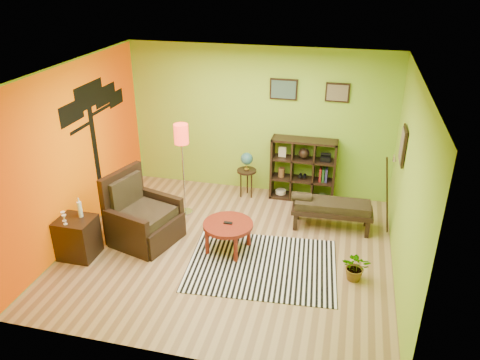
% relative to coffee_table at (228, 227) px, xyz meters
% --- Properties ---
extents(ground, '(5.00, 5.00, 0.00)m').
position_rel_coffee_table_xyz_m(ground, '(0.01, -0.01, -0.41)').
color(ground, tan).
rests_on(ground, ground).
extents(room_shell, '(5.04, 4.54, 2.82)m').
position_rel_coffee_table_xyz_m(room_shell, '(-0.08, 0.01, 1.39)').
color(room_shell, '#8FC431').
rests_on(room_shell, ground).
extents(zebra_rug, '(2.32, 1.82, 0.01)m').
position_rel_coffee_table_xyz_m(zebra_rug, '(0.60, -0.29, -0.41)').
color(zebra_rug, white).
rests_on(zebra_rug, ground).
extents(coffee_table, '(0.78, 0.78, 0.50)m').
position_rel_coffee_table_xyz_m(coffee_table, '(0.00, 0.00, 0.00)').
color(coffee_table, maroon).
rests_on(coffee_table, ground).
extents(armchair, '(1.16, 1.15, 1.15)m').
position_rel_coffee_table_xyz_m(armchair, '(-1.44, -0.02, -0.06)').
color(armchair, black).
rests_on(armchair, ground).
extents(side_cabinet, '(0.54, 0.49, 0.96)m').
position_rel_coffee_table_xyz_m(side_cabinet, '(-2.19, -0.69, -0.09)').
color(side_cabinet, black).
rests_on(side_cabinet, ground).
extents(floor_lamp, '(0.25, 0.25, 1.68)m').
position_rel_coffee_table_xyz_m(floor_lamp, '(-1.06, 0.96, 0.95)').
color(floor_lamp, silver).
rests_on(floor_lamp, ground).
extents(globe_table, '(0.37, 0.37, 0.90)m').
position_rel_coffee_table_xyz_m(globe_table, '(-0.13, 1.87, 0.27)').
color(globe_table, black).
rests_on(globe_table, ground).
extents(cube_shelf, '(1.20, 0.35, 1.20)m').
position_rel_coffee_table_xyz_m(cube_shelf, '(0.92, 2.02, 0.19)').
color(cube_shelf, black).
rests_on(cube_shelf, ground).
extents(bench, '(1.37, 0.53, 0.62)m').
position_rel_coffee_table_xyz_m(bench, '(1.49, 1.05, -0.02)').
color(bench, black).
rests_on(bench, ground).
extents(potted_plant, '(0.42, 0.46, 0.34)m').
position_rel_coffee_table_xyz_m(potted_plant, '(1.96, -0.30, -0.24)').
color(potted_plant, '#26661E').
rests_on(potted_plant, ground).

